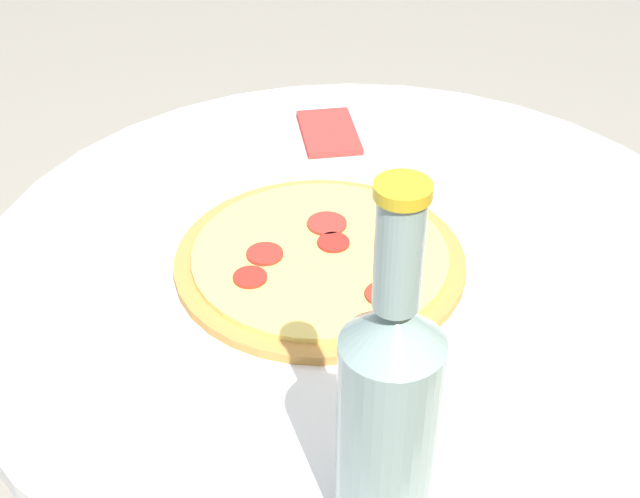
{
  "coord_description": "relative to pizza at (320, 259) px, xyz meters",
  "views": [
    {
      "loc": [
        0.69,
        0.23,
        1.3
      ],
      "look_at": [
        0.03,
        -0.04,
        0.77
      ],
      "focal_mm": 50.0,
      "sensor_mm": 36.0,
      "label": 1
    }
  ],
  "objects": [
    {
      "name": "pizza",
      "position": [
        0.0,
        0.0,
        0.0
      ],
      "size": [
        0.29,
        0.29,
        0.02
      ],
      "color": "#B77F3D",
      "rests_on": "table"
    },
    {
      "name": "beer_bottle",
      "position": [
        0.27,
        0.15,
        0.1
      ],
      "size": [
        0.07,
        0.07,
        0.29
      ],
      "color": "gray",
      "rests_on": "table"
    },
    {
      "name": "table",
      "position": [
        -0.03,
        0.04,
        -0.21
      ],
      "size": [
        0.8,
        0.8,
        0.75
      ],
      "color": "silver",
      "rests_on": "ground_plane"
    },
    {
      "name": "napkin",
      "position": [
        -0.25,
        -0.09,
        -0.0
      ],
      "size": [
        0.13,
        0.11,
        0.01
      ],
      "color": "red",
      "rests_on": "table"
    }
  ]
}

